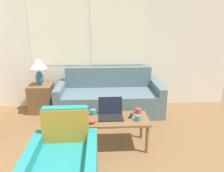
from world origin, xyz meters
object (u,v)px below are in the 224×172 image
(couch, at_px, (109,99))
(cup_navy, at_px, (138,118))
(tv_remote, at_px, (131,116))
(laptop, at_px, (111,113))
(cup_yellow, at_px, (93,112))
(coffee_table, at_px, (116,122))
(armchair, at_px, (64,170))
(table_lamp, at_px, (38,67))
(cup_white, at_px, (138,111))
(snack_bowl, at_px, (91,120))

(couch, distance_m, cup_navy, 1.44)
(cup_navy, bearing_deg, tv_remote, 119.14)
(laptop, relative_size, cup_yellow, 3.65)
(couch, bearing_deg, coffee_table, -88.50)
(couch, xyz_separation_m, cup_navy, (0.34, -1.38, 0.21))
(armchair, height_order, coffee_table, armchair)
(table_lamp, bearing_deg, armchair, -70.71)
(table_lamp, bearing_deg, couch, -4.57)
(couch, distance_m, cup_yellow, 1.20)
(couch, relative_size, cup_white, 23.34)
(coffee_table, distance_m, cup_navy, 0.33)
(laptop, height_order, cup_yellow, laptop)
(armchair, bearing_deg, table_lamp, 109.29)
(table_lamp, xyz_separation_m, tv_remote, (1.65, -1.35, -0.48))
(table_lamp, xyz_separation_m, cup_yellow, (1.09, -1.25, -0.45))
(cup_yellow, relative_size, snack_bowl, 0.67)
(couch, height_order, armchair, armchair)
(cup_white, bearing_deg, couch, 109.34)
(armchair, height_order, cup_yellow, armchair)
(armchair, xyz_separation_m, cup_yellow, (0.29, 1.04, 0.21))
(armchair, bearing_deg, cup_navy, 41.00)
(cup_navy, distance_m, cup_white, 0.27)
(armchair, distance_m, table_lamp, 2.52)
(couch, xyz_separation_m, table_lamp, (-1.38, 0.11, 0.66))
(tv_remote, bearing_deg, couch, 101.96)
(tv_remote, bearing_deg, cup_navy, -60.86)
(couch, relative_size, table_lamp, 3.86)
(coffee_table, distance_m, snack_bowl, 0.38)
(coffee_table, distance_m, cup_yellow, 0.37)
(snack_bowl, relative_size, tv_remote, 0.93)
(laptop, bearing_deg, cup_yellow, 162.32)
(coffee_table, relative_size, tv_remote, 6.09)
(cup_white, bearing_deg, armchair, -132.52)
(coffee_table, bearing_deg, cup_white, 25.09)
(laptop, bearing_deg, cup_navy, -22.94)
(couch, bearing_deg, laptop, -91.64)
(armchair, bearing_deg, cup_white, 47.48)
(cup_white, distance_m, tv_remote, 0.18)
(armchair, bearing_deg, cup_yellow, 74.52)
(cup_navy, xyz_separation_m, snack_bowl, (-0.66, -0.02, -0.01))
(table_lamp, bearing_deg, cup_yellow, -48.93)
(armchair, distance_m, coffee_table, 1.09)
(armchair, height_order, table_lamp, table_lamp)
(snack_bowl, distance_m, tv_remote, 0.60)
(couch, relative_size, laptop, 5.85)
(laptop, height_order, cup_white, laptop)
(cup_white, distance_m, snack_bowl, 0.77)
(armchair, height_order, laptop, armchair)
(coffee_table, distance_m, laptop, 0.15)
(snack_bowl, xyz_separation_m, tv_remote, (0.58, 0.16, -0.02))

